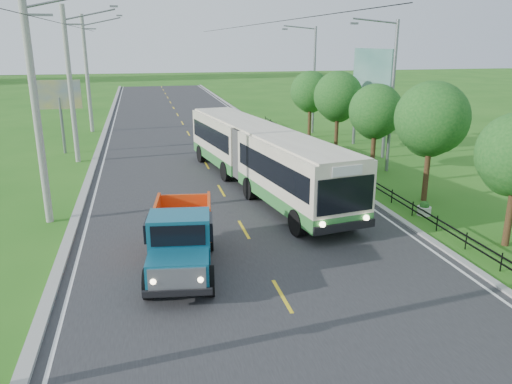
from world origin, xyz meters
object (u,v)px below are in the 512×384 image
object	(u,v)px
streetlight_mid	(390,92)
dump_truck	(181,235)
pole_mid	(71,85)
streetlight_far	(312,76)
bus	(260,153)
planter_near	(424,209)
billboard_right	(372,77)
pole_near	(37,108)
tree_fourth	(375,114)
planter_far	(311,143)
tree_third	(431,122)
billboard_left	(59,99)
tree_back	(310,93)
tree_fifth	(338,99)
planter_mid	(354,168)
pole_far	(87,74)

from	to	relation	value
streetlight_mid	dump_truck	size ratio (longest dim) A/B	1.56
pole_mid	dump_truck	distance (m)	19.49
streetlight_far	bus	bearing A→B (deg)	-117.86
pole_mid	streetlight_mid	size ratio (longest dim) A/B	1.10
planter_near	billboard_right	distance (m)	15.34
pole_near	pole_mid	size ratio (longest dim) A/B	1.00
pole_near	pole_mid	distance (m)	12.00
tree_fourth	dump_truck	world-z (taller)	tree_fourth
streetlight_mid	bus	xyz separation A→B (m)	(-8.47, -2.02, -2.90)
pole_near	planter_far	bearing A→B (deg)	37.63
tree_third	tree_fourth	bearing A→B (deg)	90.00
planter_far	billboard_left	world-z (taller)	billboard_left
pole_mid	tree_back	xyz separation A→B (m)	(18.12, 5.14, -1.44)
tree_fourth	streetlight_far	size ratio (longest dim) A/B	0.60
billboard_left	pole_mid	bearing A→B (deg)	-67.58
streetlight_far	bus	xyz separation A→B (m)	(-8.47, -16.02, -2.90)
streetlight_mid	dump_truck	xyz separation A→B (m)	(-13.55, -11.36, -3.57)
planter_near	tree_third	bearing A→B (deg)	59.59
pole_mid	tree_fifth	size ratio (longest dim) A/B	1.72
planter_near	tree_fourth	bearing A→B (deg)	81.23
pole_near	streetlight_mid	bearing A→B (deg)	14.81
planter_mid	billboard_right	distance (m)	8.68
planter_far	tree_fourth	bearing A→B (deg)	-80.92
pole_near	streetlight_far	xyz separation A→B (m)	(18.90, 19.00, -0.19)
tree_back	planter_far	size ratio (longest dim) A/B	8.21
planter_far	dump_truck	xyz separation A→B (m)	(-11.51, -19.36, 1.05)
dump_truck	pole_mid	bearing A→B (deg)	114.00
bus	dump_truck	bearing A→B (deg)	-127.64
tree_fourth	streetlight_far	world-z (taller)	streetlight_far
tree_fifth	bus	distance (m)	11.36
pole_near	billboard_left	size ratio (longest dim) A/B	1.92
tree_third	streetlight_far	xyz separation A→B (m)	(0.79, 19.86, 0.92)
planter_far	dump_truck	world-z (taller)	dump_truck
tree_third	bus	distance (m)	8.81
billboard_left	tree_third	bearing A→B (deg)	-39.33
pole_far	billboard_right	world-z (taller)	pole_far
pole_far	planter_near	distance (m)	32.19
tree_third	planter_far	size ratio (longest dim) A/B	8.96
tree_fourth	pole_mid	bearing A→B (deg)	159.26
tree_fourth	bus	size ratio (longest dim) A/B	0.31
pole_far	bus	xyz separation A→B (m)	(10.44, -21.02, -3.09)
tree_third	streetlight_far	bearing A→B (deg)	87.73
tree_third	billboard_left	xyz separation A→B (m)	(-19.36, 15.86, -0.12)
planter_mid	streetlight_far	bearing A→B (deg)	81.70
pole_mid	billboard_left	bearing A→B (deg)	112.42
billboard_right	bus	bearing A→B (deg)	-141.61
tree_fourth	billboard_left	xyz separation A→B (m)	(-19.36, 9.86, 0.28)
dump_truck	planter_far	bearing A→B (deg)	67.01
tree_back	planter_near	distance (m)	20.46
tree_fourth	tree_back	world-z (taller)	tree_back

